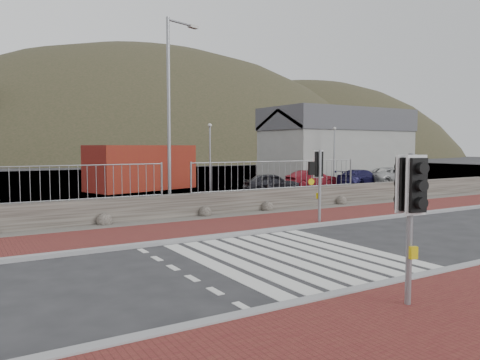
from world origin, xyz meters
TOP-DOWN VIEW (x-y plane):
  - ground at (0.00, 0.00)m, footprint 220.00×220.00m
  - sidewalk_far at (0.00, 4.50)m, footprint 40.00×3.00m
  - kerb_near at (0.00, -3.00)m, footprint 40.00×0.25m
  - kerb_far at (0.00, 3.00)m, footprint 40.00×0.25m
  - zebra_crossing at (-0.00, 0.00)m, footprint 4.62×5.60m
  - gravel_strip at (0.00, 6.50)m, footprint 40.00×1.50m
  - stone_wall at (0.00, 7.30)m, footprint 40.00×0.60m
  - railing at (0.00, 7.15)m, footprint 18.07×0.07m
  - quay at (0.00, 27.90)m, footprint 120.00×40.00m
  - water at (0.00, 62.90)m, footprint 220.00×50.00m
  - harbor_building at (20.00, 19.90)m, footprint 12.20×6.20m
  - hills_backdrop at (6.74, 87.90)m, footprint 254.00×90.00m
  - traffic_signal_near at (-0.66, -4.03)m, footprint 0.42×0.31m
  - traffic_signal_far at (3.81, 3.43)m, footprint 0.65×0.33m
  - streetlight at (0.23, 8.14)m, footprint 1.59×0.66m
  - shipping_container at (2.93, 19.40)m, footprint 7.26×4.60m
  - car_a at (8.84, 13.46)m, footprint 3.60×2.04m
  - car_b at (12.94, 14.65)m, footprint 3.64×1.63m
  - car_c at (16.38, 13.65)m, footprint 4.30×2.36m
  - car_d at (19.14, 13.32)m, footprint 4.68×2.32m
  - car_e at (21.02, 14.46)m, footprint 3.32×1.47m

SIDE VIEW (x-z plane):
  - hills_backdrop at x=6.74m, z-range -73.05..26.95m
  - ground at x=0.00m, z-range 0.00..0.00m
  - quay at x=0.00m, z-range -0.25..0.25m
  - water at x=0.00m, z-range -0.03..0.03m
  - zebra_crossing at x=0.00m, z-range 0.00..0.01m
  - gravel_strip at x=0.00m, z-range 0.00..0.06m
  - sidewalk_far at x=0.00m, z-range 0.00..0.08m
  - kerb_near at x=0.00m, z-range -0.01..0.11m
  - kerb_far at x=0.00m, z-range -0.01..0.11m
  - stone_wall at x=0.00m, z-range 0.00..0.90m
  - car_e at x=21.02m, z-range 0.00..1.11m
  - car_a at x=8.84m, z-range 0.00..1.16m
  - car_b at x=12.94m, z-range 0.00..1.16m
  - car_c at x=16.38m, z-range 0.00..1.18m
  - car_d at x=19.14m, z-range 0.00..1.28m
  - shipping_container at x=2.93m, z-range 0.00..2.81m
  - railing at x=0.00m, z-range 1.21..2.43m
  - traffic_signal_near at x=-0.66m, z-range 0.58..3.21m
  - traffic_signal_far at x=3.81m, z-range 0.59..3.22m
  - harbor_building at x=20.00m, z-range 0.03..5.83m
  - streetlight at x=0.23m, z-range 0.49..8.23m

